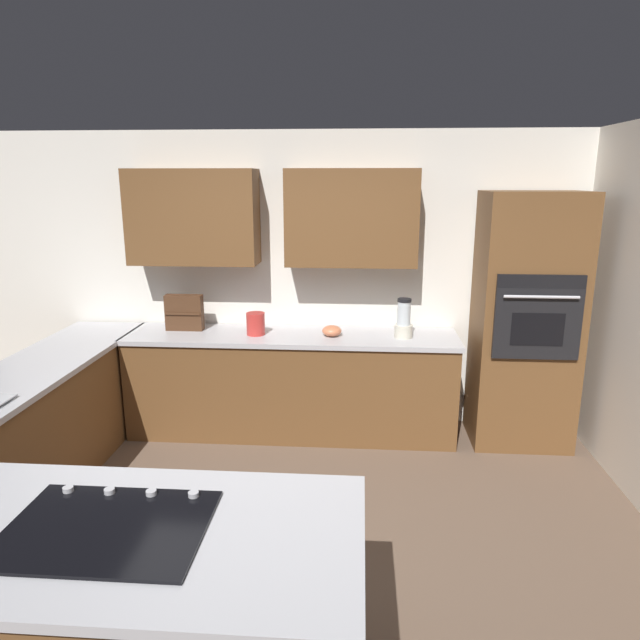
{
  "coord_description": "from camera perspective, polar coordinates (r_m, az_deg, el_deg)",
  "views": [
    {
      "loc": [
        -0.49,
        2.94,
        2.2
      ],
      "look_at": [
        -0.18,
        -1.29,
        1.14
      ],
      "focal_mm": 31.95,
      "sensor_mm": 36.0,
      "label": 1
    }
  ],
  "objects": [
    {
      "name": "countertop_back",
      "position": [
        4.88,
        -2.9,
        -1.67
      ],
      "size": [
        2.84,
        0.64,
        0.04
      ],
      "primitive_type": "cube",
      "color": "#B2B2B7",
      "rests_on": "lower_cabinets_back"
    },
    {
      "name": "kettle",
      "position": [
        4.87,
        -6.46,
        -0.38
      ],
      "size": [
        0.16,
        0.16,
        0.19
      ],
      "primitive_type": "cylinder",
      "color": "red",
      "rests_on": "countertop_back"
    },
    {
      "name": "wall_oven",
      "position": [
        4.99,
        19.9,
        -0.12
      ],
      "size": [
        0.8,
        0.66,
        2.1
      ],
      "color": "brown",
      "rests_on": "ground"
    },
    {
      "name": "island_base",
      "position": [
        2.72,
        -19.63,
        -27.42
      ],
      "size": [
        1.88,
        0.87,
        0.86
      ],
      "primitive_type": "cube",
      "color": "brown",
      "rests_on": "ground"
    },
    {
      "name": "mixing_bowl",
      "position": [
        4.81,
        1.19,
        -1.09
      ],
      "size": [
        0.17,
        0.17,
        0.09
      ],
      "primitive_type": "ellipsoid",
      "color": "#CC724C",
      "rests_on": "countertop_back"
    },
    {
      "name": "lower_cabinets_back",
      "position": [
        5.02,
        -2.84,
        -6.61
      ],
      "size": [
        2.8,
        0.6,
        0.86
      ],
      "primitive_type": "cube",
      "color": "brown",
      "rests_on": "ground"
    },
    {
      "name": "cooktop",
      "position": [
        2.45,
        -20.53,
        -18.85
      ],
      "size": [
        0.76,
        0.56,
        0.03
      ],
      "color": "black",
      "rests_on": "island_top"
    },
    {
      "name": "spice_rack",
      "position": [
        5.12,
        -13.43,
        0.73
      ],
      "size": [
        0.32,
        0.11,
        0.31
      ],
      "color": "#472B19",
      "rests_on": "countertop_back"
    },
    {
      "name": "blender",
      "position": [
        4.79,
        8.38,
        -0.09
      ],
      "size": [
        0.15,
        0.15,
        0.33
      ],
      "color": "beige",
      "rests_on": "countertop_back"
    },
    {
      "name": "island_top",
      "position": [
        2.46,
        -20.53,
        -19.46
      ],
      "size": [
        1.96,
        0.95,
        0.04
      ],
      "primitive_type": "cube",
      "color": "#B2B2B7",
      "rests_on": "island_base"
    },
    {
      "name": "lower_cabinets_side",
      "position": [
        4.55,
        -27.27,
        -10.53
      ],
      "size": [
        0.6,
        2.9,
        0.86
      ],
      "primitive_type": "cube",
      "color": "brown",
      "rests_on": "ground"
    },
    {
      "name": "countertop_side",
      "position": [
        4.39,
        -27.92,
        -5.15
      ],
      "size": [
        0.64,
        2.94,
        0.04
      ],
      "primitive_type": "cube",
      "color": "#B2B2B7",
      "rests_on": "lower_cabinets_side"
    },
    {
      "name": "ground_plane",
      "position": [
        3.71,
        -4.57,
        -22.41
      ],
      "size": [
        14.0,
        14.0,
        0.0
      ],
      "primitive_type": "plane",
      "color": "brown"
    },
    {
      "name": "wall_back",
      "position": [
        5.07,
        -2.27,
        5.63
      ],
      "size": [
        6.0,
        0.44,
        2.6
      ],
      "color": "white",
      "rests_on": "ground"
    }
  ]
}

